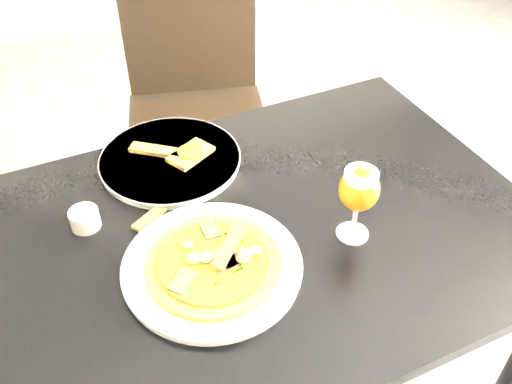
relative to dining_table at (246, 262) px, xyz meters
name	(u,v)px	position (x,y,z in m)	size (l,w,h in m)	color
dining_table	(246,262)	(0.00, 0.00, 0.00)	(1.27, 0.91, 0.75)	black
chair_far	(196,106)	(0.10, 0.81, -0.12)	(0.53, 0.53, 0.98)	black
plate_main	(212,267)	(-0.09, -0.07, 0.10)	(0.33, 0.33, 0.02)	white
pizza	(213,262)	(-0.09, -0.08, 0.12)	(0.25, 0.25, 0.03)	olive
plate_second	(170,160)	(-0.09, 0.27, 0.10)	(0.32, 0.32, 0.02)	white
crust_scraps	(179,153)	(-0.07, 0.27, 0.11)	(0.19, 0.14, 0.01)	olive
loose_crust	(152,216)	(-0.17, 0.11, 0.09)	(0.10, 0.02, 0.01)	olive
sauce_cup	(85,218)	(-0.30, 0.13, 0.11)	(0.06, 0.06, 0.04)	beige
beer_glass	(359,190)	(0.20, -0.08, 0.21)	(0.08, 0.08, 0.16)	silver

